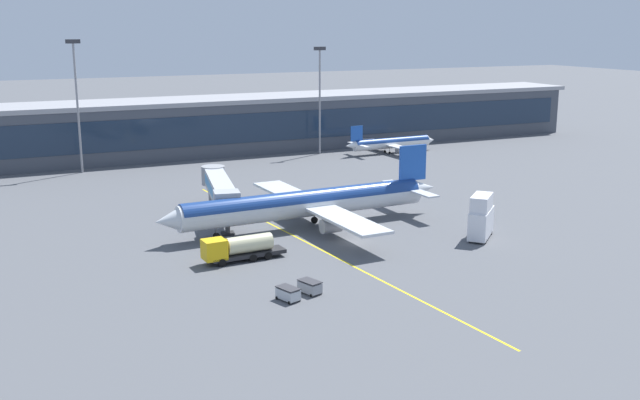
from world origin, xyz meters
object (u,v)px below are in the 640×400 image
at_px(main_airliner, 307,203).
at_px(baggage_cart_1, 310,287).
at_px(fuel_tanker, 238,248).
at_px(commuter_jet_far, 391,143).
at_px(catering_lift, 481,217).
at_px(baggage_cart_0, 288,293).

height_order(main_airliner, baggage_cart_1, main_airliner).
height_order(fuel_tanker, commuter_jet_far, commuter_jet_far).
xyz_separation_m(main_airliner, catering_lift, (19.67, -15.57, -0.62)).
distance_m(fuel_tanker, catering_lift, 34.52).
bearing_deg(commuter_jet_far, catering_lift, -110.43).
distance_m(main_airliner, commuter_jet_far, 68.43).
relative_size(baggage_cart_1, commuter_jet_far, 0.12).
distance_m(baggage_cart_1, commuter_jet_far, 95.38).
relative_size(fuel_tanker, baggage_cart_0, 3.64).
xyz_separation_m(fuel_tanker, commuter_jet_far, (59.28, 62.75, 0.63)).
relative_size(catering_lift, commuter_jet_far, 0.27).
distance_m(main_airliner, fuel_tanker, 18.33).
distance_m(catering_lift, commuter_jet_far, 71.84).
height_order(baggage_cart_0, baggage_cart_1, same).
relative_size(fuel_tanker, baggage_cart_1, 3.64).
distance_m(main_airliner, catering_lift, 25.10).
xyz_separation_m(fuel_tanker, baggage_cart_0, (0.31, -15.49, -0.96)).
height_order(baggage_cart_0, commuter_jet_far, commuter_jet_far).
bearing_deg(commuter_jet_far, baggage_cart_1, -125.90).
bearing_deg(fuel_tanker, main_airliner, 37.15).
xyz_separation_m(baggage_cart_1, commuter_jet_far, (55.92, 77.25, 1.59)).
distance_m(catering_lift, baggage_cart_0, 35.67).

